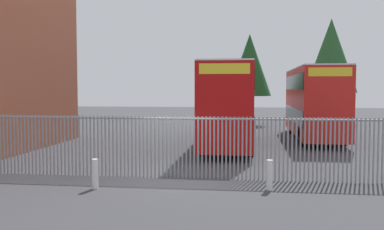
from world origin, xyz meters
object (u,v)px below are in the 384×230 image
(double_decker_bus_behind_fence_left, at_px, (314,100))
(bollard_near_left, at_px, (95,174))
(bollard_center_front, at_px, (270,175))
(double_decker_bus_near_gate, at_px, (230,102))

(double_decker_bus_behind_fence_left, bearing_deg, bollard_near_left, -120.82)
(bollard_near_left, bearing_deg, double_decker_bus_behind_fence_left, 59.18)
(double_decker_bus_behind_fence_left, relative_size, bollard_center_front, 11.38)
(bollard_near_left, relative_size, bollard_center_front, 1.00)
(double_decker_bus_near_gate, height_order, double_decker_bus_behind_fence_left, same)
(bollard_near_left, xyz_separation_m, bollard_center_front, (5.47, 0.53, 0.00))
(double_decker_bus_behind_fence_left, height_order, bollard_center_front, double_decker_bus_behind_fence_left)
(double_decker_bus_near_gate, bearing_deg, bollard_center_front, -80.41)
(double_decker_bus_near_gate, height_order, bollard_near_left, double_decker_bus_near_gate)
(double_decker_bus_near_gate, xyz_separation_m, bollard_near_left, (-3.79, -10.51, -1.95))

